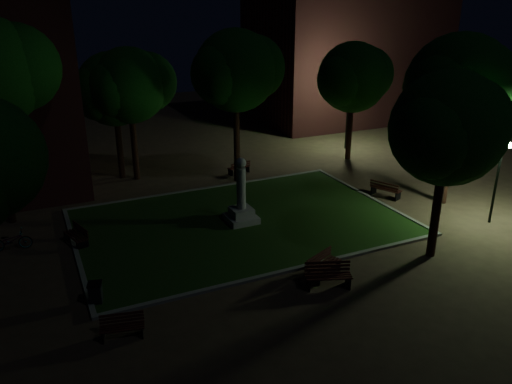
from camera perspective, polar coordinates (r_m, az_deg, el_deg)
ground at (r=22.47m, az=0.38°, el=-5.44°), size 80.00×80.00×0.00m
lawn at (r=24.10m, az=-1.67°, el=-3.46°), size 15.00×10.00×0.08m
lawn_kerb at (r=24.09m, az=-1.67°, el=-3.42°), size 15.40×10.40×0.12m
monument at (r=23.74m, az=-1.69°, el=-1.44°), size 1.40×1.40×3.20m
building_far at (r=46.77m, az=10.20°, el=15.60°), size 16.00×10.00×12.00m
tree_north_wl at (r=29.72m, az=-14.11°, el=11.72°), size 5.28×4.31×7.74m
tree_north_er at (r=28.45m, az=-2.12°, el=13.67°), size 5.64×4.60×8.74m
tree_ne at (r=33.62m, az=11.18°, el=12.74°), size 5.57×4.55×7.75m
tree_east at (r=26.90m, az=22.34°, el=10.95°), size 6.54×5.34×8.72m
tree_se at (r=20.63m, az=21.27°, el=6.80°), size 5.47×4.47×7.68m
tree_far_north at (r=30.23m, az=-15.74°, el=11.25°), size 5.21×4.25×7.46m
lamppost_se at (r=25.79m, az=26.02°, el=2.58°), size 1.18×0.28×3.94m
lamppost_ne at (r=36.48m, az=10.47°, el=9.80°), size 1.18×0.28×4.62m
bench_near_left at (r=18.96m, az=8.25°, el=-9.46°), size 1.81×1.16×0.94m
bench_near_right at (r=19.68m, az=7.69°, el=-8.30°), size 1.72×1.18×0.89m
bench_west_near at (r=16.83m, az=-15.05°, el=-14.66°), size 1.45×0.76×0.76m
bench_left_side at (r=23.24m, az=-19.78°, el=-4.75°), size 0.95×1.62×0.84m
bench_right_side at (r=28.02m, az=14.57°, el=0.25°), size 1.20×1.75×0.91m
bench_far_side at (r=30.98m, az=-1.92°, el=2.76°), size 1.48×0.73×0.77m
trash_bin at (r=18.66m, az=-17.86°, el=-10.96°), size 0.59×0.59×0.82m
bicycle at (r=23.80m, az=-26.22°, el=-5.00°), size 1.74×0.78×0.88m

